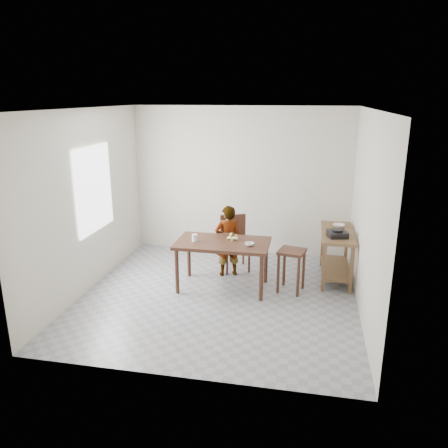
% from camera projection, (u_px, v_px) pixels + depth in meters
% --- Properties ---
extents(floor, '(4.00, 4.00, 0.04)m').
position_uv_depth(floor, '(219.00, 297.00, 6.51)').
color(floor, gray).
rests_on(floor, ground).
extents(ceiling, '(4.00, 4.00, 0.04)m').
position_uv_depth(ceiling, '(218.00, 107.00, 5.74)').
color(ceiling, white).
rests_on(ceiling, wall_back).
extents(wall_back, '(4.00, 0.04, 2.70)m').
position_uv_depth(wall_back, '(241.00, 181.00, 8.02)').
color(wall_back, beige).
rests_on(wall_back, ground).
extents(wall_front, '(4.00, 0.04, 2.70)m').
position_uv_depth(wall_front, '(176.00, 259.00, 4.22)').
color(wall_front, beige).
rests_on(wall_front, ground).
extents(wall_left, '(0.04, 4.00, 2.70)m').
position_uv_depth(wall_left, '(86.00, 202.00, 6.50)').
color(wall_left, beige).
rests_on(wall_left, ground).
extents(wall_right, '(0.04, 4.00, 2.70)m').
position_uv_depth(wall_right, '(368.00, 215.00, 5.75)').
color(wall_right, beige).
rests_on(wall_right, ground).
extents(window_pane, '(0.02, 1.10, 1.30)m').
position_uv_depth(window_pane, '(95.00, 189.00, 6.63)').
color(window_pane, white).
rests_on(window_pane, wall_left).
extents(dining_table, '(1.40, 0.80, 0.75)m').
position_uv_depth(dining_table, '(223.00, 265.00, 6.68)').
color(dining_table, '#3C2116').
rests_on(dining_table, floor).
extents(prep_counter, '(0.50, 1.20, 0.80)m').
position_uv_depth(prep_counter, '(336.00, 255.00, 7.02)').
color(prep_counter, brown).
rests_on(prep_counter, floor).
extents(child, '(0.51, 0.44, 1.18)m').
position_uv_depth(child, '(228.00, 241.00, 7.11)').
color(child, silver).
rests_on(child, floor).
extents(dining_chair, '(0.58, 0.58, 0.92)m').
position_uv_depth(dining_chair, '(236.00, 244.00, 7.38)').
color(dining_chair, '#3C2116').
rests_on(dining_chair, floor).
extents(stool, '(0.45, 0.45, 0.66)m').
position_uv_depth(stool, '(291.00, 271.00, 6.58)').
color(stool, '#3C2116').
rests_on(stool, floor).
extents(glass_tumbler, '(0.11, 0.11, 0.11)m').
position_uv_depth(glass_tumbler, '(195.00, 238.00, 6.59)').
color(glass_tumbler, silver).
rests_on(glass_tumbler, dining_table).
extents(small_bowl, '(0.18, 0.18, 0.04)m').
position_uv_depth(small_bowl, '(249.00, 244.00, 6.40)').
color(small_bowl, silver).
rests_on(small_bowl, dining_table).
extents(banana, '(0.21, 0.16, 0.07)m').
position_uv_depth(banana, '(232.00, 238.00, 6.65)').
color(banana, '#E6D953').
rests_on(banana, dining_table).
extents(serving_bowl, '(0.22, 0.22, 0.05)m').
position_uv_depth(serving_bowl, '(339.00, 226.00, 7.13)').
color(serving_bowl, silver).
rests_on(serving_bowl, prep_counter).
extents(gas_burner, '(0.34, 0.34, 0.09)m').
position_uv_depth(gas_burner, '(337.00, 234.00, 6.63)').
color(gas_burner, black).
rests_on(gas_burner, prep_counter).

